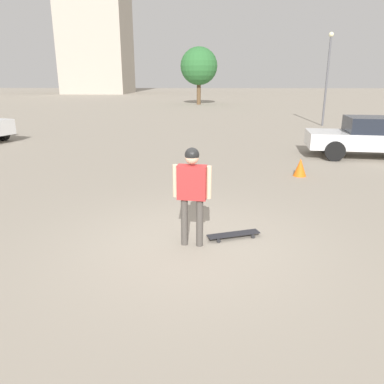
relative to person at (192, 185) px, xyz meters
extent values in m
plane|color=gray|center=(0.00, 0.00, -1.06)|extent=(220.00, 220.00, 0.00)
cylinder|color=#4C4742|center=(-0.02, -0.13, -0.65)|extent=(0.12, 0.12, 0.82)
cylinder|color=#4C4742|center=(0.02, 0.13, -0.65)|extent=(0.12, 0.12, 0.82)
cube|color=#B22D2D|center=(0.00, 0.00, 0.05)|extent=(0.27, 0.50, 0.57)
cylinder|color=beige|center=(-0.04, -0.27, 0.06)|extent=(0.08, 0.08, 0.54)
cylinder|color=beige|center=(0.04, 0.27, 0.06)|extent=(0.08, 0.08, 0.54)
sphere|color=beige|center=(0.00, 0.00, 0.46)|extent=(0.22, 0.22, 0.22)
sphere|color=black|center=(0.00, 0.00, 0.50)|extent=(0.23, 0.23, 0.23)
cube|color=#232328|center=(-0.32, 0.73, -0.99)|extent=(0.51, 0.97, 0.01)
cylinder|color=#262628|center=(-0.10, 0.46, -1.03)|extent=(0.05, 0.07, 0.07)
cylinder|color=#262628|center=(-0.32, 0.38, -1.03)|extent=(0.05, 0.07, 0.07)
cylinder|color=#262628|center=(-0.31, 1.08, -1.03)|extent=(0.05, 0.07, 0.07)
cylinder|color=#262628|center=(-0.53, 1.00, -1.03)|extent=(0.05, 0.07, 0.07)
cube|color=silver|center=(-7.65, 6.11, -0.44)|extent=(2.28, 4.54, 0.56)
cube|color=#1E232D|center=(-7.64, 6.21, 0.10)|extent=(1.80, 2.14, 0.54)
cylinder|color=black|center=(-6.96, 4.66, -0.72)|extent=(0.29, 0.70, 0.68)
cylinder|color=black|center=(-8.69, 4.88, -0.72)|extent=(0.29, 0.70, 0.68)
cylinder|color=black|center=(-10.94, -9.02, -0.71)|extent=(0.45, 0.73, 0.71)
cube|color=#B2A899|center=(-68.51, -20.13, 11.18)|extent=(12.55, 11.44, 24.49)
cylinder|color=brown|center=(-36.08, -0.52, 0.25)|extent=(0.44, 0.44, 2.62)
sphere|color=#2D6B33|center=(-36.08, -0.52, 2.94)|extent=(3.93, 3.93, 3.93)
cone|color=orange|center=(-4.82, 2.97, -0.80)|extent=(0.38, 0.38, 0.52)
cylinder|color=#59595E|center=(-17.13, 7.27, 1.43)|extent=(0.12, 0.12, 4.98)
sphere|color=beige|center=(-17.13, 7.27, 4.04)|extent=(0.28, 0.28, 0.28)
camera|label=1|loc=(5.84, 0.20, 1.66)|focal=35.00mm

